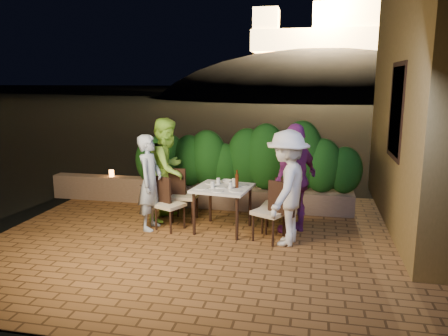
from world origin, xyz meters
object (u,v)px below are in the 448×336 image
(bowl, at_px, (227,181))
(diner_purple, at_px, (296,179))
(parapet_lamp, at_px, (111,173))
(diner_green, at_px, (168,169))
(diner_white, at_px, (287,188))
(chair_left_front, at_px, (170,204))
(chair_left_back, at_px, (185,195))
(beer_bottle, at_px, (237,179))
(chair_right_back, at_px, (276,205))
(dining_table, at_px, (223,209))
(diner_blue, at_px, (150,182))
(chair_right_front, at_px, (270,211))

(bowl, height_order, diner_purple, diner_purple)
(parapet_lamp, bearing_deg, diner_green, -31.40)
(diner_white, bearing_deg, chair_left_front, -85.92)
(chair_left_back, xyz_separation_m, diner_white, (1.85, -0.76, 0.41))
(beer_bottle, distance_m, chair_right_back, 0.78)
(diner_white, xyz_separation_m, diner_purple, (0.10, 0.55, 0.02))
(chair_left_back, xyz_separation_m, parapet_lamp, (-1.91, 1.02, 0.09))
(dining_table, bearing_deg, diner_blue, -172.34)
(diner_blue, relative_size, parapet_lamp, 11.52)
(bowl, distance_m, diner_white, 1.30)
(chair_right_front, relative_size, diner_purple, 0.54)
(beer_bottle, xyz_separation_m, bowl, (-0.24, 0.33, -0.13))
(chair_right_front, relative_size, parapet_lamp, 6.97)
(bowl, bearing_deg, beer_bottle, -54.11)
(chair_right_back, distance_m, diner_blue, 2.13)
(chair_left_front, xyz_separation_m, diner_blue, (-0.33, -0.03, 0.36))
(dining_table, relative_size, diner_green, 0.48)
(chair_right_back, xyz_separation_m, diner_white, (0.21, -0.51, 0.42))
(diner_white, bearing_deg, chair_right_front, -93.83)
(dining_table, bearing_deg, parapet_lamp, 152.58)
(parapet_lamp, bearing_deg, diner_purple, -17.64)
(chair_left_front, relative_size, diner_purple, 0.49)
(diner_green, bearing_deg, bowl, -87.97)
(beer_bottle, relative_size, chair_right_back, 0.32)
(chair_left_back, relative_size, diner_blue, 0.59)
(chair_left_front, distance_m, diner_purple, 2.14)
(chair_left_front, height_order, chair_right_back, chair_right_back)
(chair_right_front, distance_m, chair_right_back, 0.44)
(dining_table, bearing_deg, chair_right_back, 7.58)
(diner_green, bearing_deg, parapet_lamp, 66.05)
(dining_table, height_order, diner_blue, diner_blue)
(dining_table, xyz_separation_m, chair_right_front, (0.82, -0.32, 0.11))
(chair_right_back, height_order, parapet_lamp, chair_right_back)
(diner_green, bearing_deg, chair_right_front, -103.79)
(dining_table, relative_size, chair_left_front, 1.00)
(beer_bottle, relative_size, diner_green, 0.16)
(beer_bottle, bearing_deg, chair_left_back, 159.80)
(chair_right_front, bearing_deg, parapet_lamp, 1.37)
(dining_table, relative_size, diner_white, 0.50)
(dining_table, xyz_separation_m, parapet_lamp, (-2.69, 1.39, 0.20))
(chair_right_front, height_order, diner_purple, diner_purple)
(chair_left_back, relative_size, diner_purple, 0.52)
(bowl, xyz_separation_m, diner_white, (1.08, -0.71, 0.11))
(beer_bottle, distance_m, diner_purple, 0.96)
(chair_left_back, xyz_separation_m, chair_right_back, (1.65, -0.25, -0.01))
(chair_left_back, distance_m, diner_purple, 2.01)
(chair_right_front, bearing_deg, bowl, -10.76)
(chair_right_front, height_order, chair_right_back, chair_right_front)
(chair_left_back, relative_size, diner_green, 0.52)
(beer_bottle, height_order, diner_blue, diner_blue)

